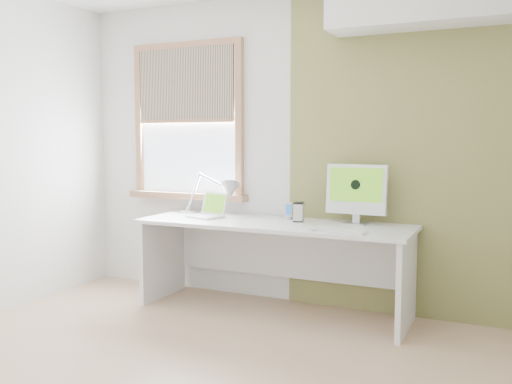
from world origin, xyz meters
The scene contains 11 objects.
room centered at (0.00, 0.00, 1.30)m, with size 4.04×3.54×2.64m.
accent_wall centered at (1.00, 1.74, 1.30)m, with size 2.00×0.02×2.60m, color olive.
window centered at (-1.00, 1.71, 1.54)m, with size 1.20×0.14×1.42m.
desk centered at (-0.01, 1.44, 0.53)m, with size 2.20×0.70×0.73m.
desk_lamp centered at (-0.57, 1.58, 0.92)m, with size 0.64×0.26×0.37m.
laptop centered at (-0.62, 1.43, 0.78)m, with size 0.36×0.33×0.21m.
phone_dock centered at (0.05, 1.59, 0.77)m, with size 0.09×0.09×0.14m.
external_drive centered at (0.16, 1.51, 0.81)m, with size 0.10×0.13×0.15m.
imac centered at (0.61, 1.57, 0.99)m, with size 0.47×0.16×0.46m.
keyboard centered at (0.60, 1.14, 0.74)m, with size 0.44×0.18×0.02m.
mouse centered at (0.43, 1.14, 0.74)m, with size 0.06×0.10×0.03m, color white.
Camera 1 is at (1.71, -2.63, 1.39)m, focal length 38.96 mm.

